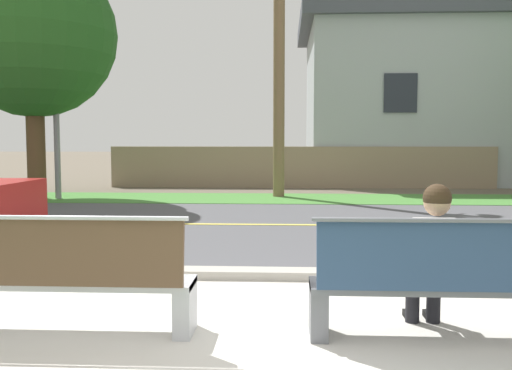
% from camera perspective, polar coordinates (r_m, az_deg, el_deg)
% --- Properties ---
extents(ground_plane, '(140.00, 140.00, 0.00)m').
position_cam_1_polar(ground_plane, '(12.11, 1.66, -3.04)').
color(ground_plane, '#665B4C').
extents(sidewalk_pavement, '(44.00, 3.60, 0.01)m').
position_cam_1_polar(sidewalk_pavement, '(4.68, -0.52, -15.25)').
color(sidewalk_pavement, beige).
rests_on(sidewalk_pavement, ground_plane).
extents(curb_edge, '(44.00, 0.30, 0.11)m').
position_cam_1_polar(curb_edge, '(6.54, 0.52, -9.06)').
color(curb_edge, '#ADA89E').
rests_on(curb_edge, ground_plane).
extents(street_asphalt, '(52.00, 8.00, 0.01)m').
position_cam_1_polar(street_asphalt, '(10.62, 1.47, -4.08)').
color(street_asphalt, '#515156').
rests_on(street_asphalt, ground_plane).
extents(road_centre_line, '(48.00, 0.14, 0.01)m').
position_cam_1_polar(road_centre_line, '(10.62, 1.47, -4.05)').
color(road_centre_line, '#E0CC4C').
rests_on(road_centre_line, ground_plane).
extents(far_verge_grass, '(48.00, 2.80, 0.02)m').
position_cam_1_polar(far_verge_grass, '(15.44, 1.94, -1.37)').
color(far_verge_grass, '#478438').
rests_on(far_verge_grass, ground_plane).
extents(bench_left, '(2.05, 0.48, 1.01)m').
position_cam_1_polar(bench_left, '(4.86, -18.68, -9.10)').
color(bench_left, silver).
rests_on(bench_left, ground_plane).
extents(bench_right, '(2.05, 0.48, 1.01)m').
position_cam_1_polar(bench_right, '(4.69, 18.30, -9.58)').
color(bench_right, slate).
rests_on(bench_right, ground_plane).
extents(seated_person_white, '(0.52, 0.68, 1.25)m').
position_cam_1_polar(seated_person_white, '(4.80, 17.55, -6.66)').
color(seated_person_white, black).
rests_on(seated_person_white, ground_plane).
extents(streetlamp, '(0.24, 2.10, 7.77)m').
position_cam_1_polar(streetlamp, '(16.60, -19.62, 14.01)').
color(streetlamp, gray).
rests_on(streetlamp, ground_plane).
extents(shade_tree_left, '(4.45, 4.45, 7.34)m').
position_cam_1_polar(shade_tree_left, '(16.54, -21.50, 15.28)').
color(shade_tree_left, brown).
rests_on(shade_tree_left, ground_plane).
extents(garden_wall, '(13.00, 0.36, 1.40)m').
position_cam_1_polar(garden_wall, '(19.10, 4.59, 1.83)').
color(garden_wall, gray).
rests_on(garden_wall, ground_plane).
extents(house_across_street, '(11.29, 6.91, 6.39)m').
position_cam_1_polar(house_across_street, '(23.17, 18.65, 8.35)').
color(house_across_street, '#A3ADB2').
rests_on(house_across_street, ground_plane).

